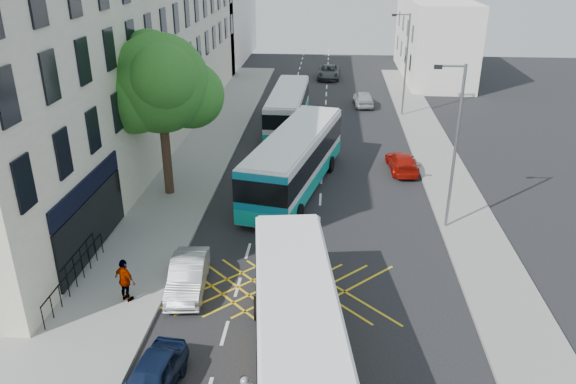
% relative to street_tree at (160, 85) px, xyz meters
% --- Properties ---
extents(pavement_left, '(5.00, 70.00, 0.15)m').
position_rel_street_tree_xyz_m(pavement_left, '(0.01, 0.03, -6.22)').
color(pavement_left, gray).
rests_on(pavement_left, ground).
extents(pavement_right, '(3.00, 70.00, 0.15)m').
position_rel_street_tree_xyz_m(pavement_right, '(16.01, 0.03, -6.22)').
color(pavement_right, gray).
rests_on(pavement_right, ground).
extents(terrace_main, '(8.30, 45.00, 13.50)m').
position_rel_street_tree_xyz_m(terrace_main, '(-5.49, 9.52, 0.46)').
color(terrace_main, beige).
rests_on(terrace_main, ground).
extents(terrace_far, '(8.00, 20.00, 10.00)m').
position_rel_street_tree_xyz_m(terrace_far, '(-5.49, 40.03, -1.29)').
color(terrace_far, silver).
rests_on(terrace_far, ground).
extents(building_right, '(6.00, 18.00, 8.00)m').
position_rel_street_tree_xyz_m(building_right, '(19.51, 33.03, -2.29)').
color(building_right, silver).
rests_on(building_right, ground).
extents(street_tree, '(6.30, 5.70, 8.80)m').
position_rel_street_tree_xyz_m(street_tree, '(0.00, 0.00, 0.00)').
color(street_tree, '#382619').
rests_on(street_tree, pavement_left).
extents(lamp_near, '(1.45, 0.15, 8.00)m').
position_rel_street_tree_xyz_m(lamp_near, '(14.71, -2.97, -1.68)').
color(lamp_near, slate).
rests_on(lamp_near, pavement_right).
extents(lamp_far, '(1.45, 0.15, 8.00)m').
position_rel_street_tree_xyz_m(lamp_far, '(14.71, 17.03, -1.68)').
color(lamp_far, slate).
rests_on(lamp_far, pavement_right).
extents(railings, '(0.08, 5.60, 1.14)m').
position_rel_street_tree_xyz_m(railings, '(-1.19, -9.67, -5.57)').
color(railings, black).
rests_on(railings, pavement_left).
extents(bus_near, '(4.05, 11.40, 3.14)m').
position_rel_street_tree_xyz_m(bus_near, '(8.06, -13.84, -4.64)').
color(bus_near, silver).
rests_on(bus_near, ground).
extents(bus_mid, '(5.28, 12.27, 3.36)m').
position_rel_street_tree_xyz_m(bus_mid, '(7.00, 1.39, -4.52)').
color(bus_mid, silver).
rests_on(bus_mid, ground).
extents(bus_far, '(2.86, 10.63, 2.97)m').
position_rel_street_tree_xyz_m(bus_far, '(5.70, 13.21, -4.73)').
color(bus_far, silver).
rests_on(bus_far, ground).
extents(parked_car_blue, '(1.80, 3.70, 1.22)m').
position_rel_street_tree_xyz_m(parked_car_blue, '(3.61, -15.15, -5.68)').
color(parked_car_blue, '#0E1938').
rests_on(parked_car_blue, ground).
extents(parked_car_silver, '(1.75, 4.05, 1.30)m').
position_rel_street_tree_xyz_m(parked_car_silver, '(3.34, -9.27, -5.64)').
color(parked_car_silver, '#A5A8AD').
rests_on(parked_car_silver, ground).
extents(red_hatchback, '(1.91, 4.10, 1.16)m').
position_rel_street_tree_xyz_m(red_hatchback, '(13.47, 4.73, -5.71)').
color(red_hatchback, '#A01006').
rests_on(red_hatchback, ground).
extents(distant_car_grey, '(2.37, 4.90, 1.35)m').
position_rel_street_tree_xyz_m(distant_car_grey, '(8.64, 30.90, -5.62)').
color(distant_car_grey, '#3E4245').
rests_on(distant_car_grey, ground).
extents(distant_car_silver, '(1.83, 3.95, 1.31)m').
position_rel_street_tree_xyz_m(distant_car_silver, '(11.78, 20.07, -5.64)').
color(distant_car_silver, '#A3A4AA').
rests_on(distant_car_silver, ground).
extents(pedestrian_far, '(1.14, 0.90, 1.80)m').
position_rel_street_tree_xyz_m(pedestrian_far, '(1.17, -10.41, -5.24)').
color(pedestrian_far, gray).
rests_on(pedestrian_far, pavement_left).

